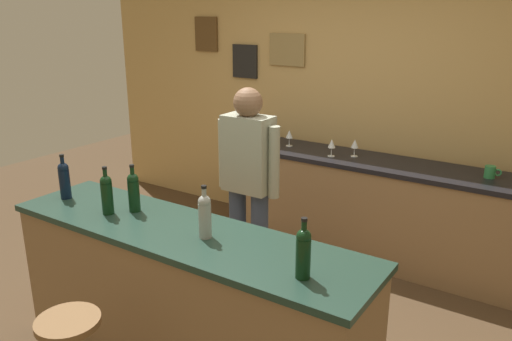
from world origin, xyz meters
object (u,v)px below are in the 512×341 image
Objects in this scene: wine_bottle_e at (303,251)px; wine_glass_b at (289,135)px; bartender at (248,180)px; wine_bottle_c at (134,191)px; wine_glass_a at (274,135)px; wine_bottle_a at (64,179)px; coffee_mug at (490,172)px; wine_bottle_d at (205,215)px; wine_glass_d at (355,144)px; wine_glass_c at (332,144)px; wine_bottle_b at (107,193)px.

wine_glass_b is at bearing 121.38° from wine_bottle_e.
wine_bottle_c is (-0.28, -0.85, 0.12)m from bartender.
wine_glass_a is 0.14m from wine_glass_b.
wine_glass_b is at bearing 75.79° from wine_bottle_a.
wine_glass_b is at bearing -179.37° from coffee_mug.
wine_glass_d is at bearing 89.69° from wine_bottle_d.
wine_bottle_a is 1.97× the size of wine_glass_b.
wine_bottle_e is (1.00, -1.01, 0.12)m from bartender.
wine_bottle_c is 1.97× the size of wine_glass_c.
wine_bottle_d is (0.62, -0.06, 0.00)m from wine_bottle_c.
wine_bottle_c and wine_bottle_d have the same top height.
wine_bottle_b is at bearing -111.83° from bartender.
wine_bottle_b is at bearing -130.75° from coffee_mug.
wine_glass_c is (0.60, -0.02, 0.00)m from wine_glass_a.
wine_glass_c is (-0.83, 2.05, -0.05)m from wine_bottle_e.
wine_bottle_e is 1.97× the size of wine_glass_b.
wine_bottle_a is 1.97× the size of wine_glass_c.
wine_glass_d is at bearing -179.25° from coffee_mug.
wine_bottle_a reaches higher than coffee_mug.
wine_bottle_b is 1.97× the size of wine_glass_d.
coffee_mug is at bearing 5.46° from wine_glass_c.
bartender reaches higher than coffee_mug.
wine_bottle_d is 1.97× the size of wine_glass_b.
wine_bottle_c is at bearing 9.28° from wine_bottle_a.
wine_bottle_a is 1.85m from wine_bottle_e.
wine_glass_b is 1.00× the size of wine_glass_c.
bartender is 5.29× the size of wine_bottle_d.
bartender is at bearing -99.47° from wine_glass_c.
bartender is 5.29× the size of wine_bottle_c.
wine_bottle_e is 1.97× the size of wine_glass_a.
wine_glass_d is at bearing 60.47° from wine_bottle_a.
wine_glass_b is 1.00× the size of wine_glass_d.
wine_glass_a is at bearing 94.25° from wine_bottle_c.
wine_bottle_a is 1.18m from wine_bottle_d.
wine_glass_c is at bearing -11.94° from wine_glass_b.
wine_glass_d is at bearing 70.92° from wine_bottle_b.
wine_bottle_e is at bearing -68.04° from wine_glass_c.
wine_glass_a is at bearing 124.59° from wine_bottle_e.
wine_bottle_e is at bearing -1.44° from wine_bottle_b.
wine_glass_c is at bearing -1.67° from wine_glass_a.
bartender is at bearing -141.29° from coffee_mug.
wine_glass_c is 0.20m from wine_glass_d.
wine_glass_d is (-0.66, 2.16, -0.05)m from wine_bottle_e.
wine_bottle_e is at bearing -2.01° from wine_bottle_a.
wine_bottle_b is (-0.39, -0.98, 0.12)m from bartender.
wine_glass_a is 1.88m from coffee_mug.
wine_bottle_c is 1.92m from wine_glass_a.
wine_glass_b is (-0.03, 2.00, -0.05)m from wine_bottle_c.
wine_glass_c is (0.46, 1.90, -0.05)m from wine_bottle_c.
wine_glass_a is (-0.14, 1.91, -0.05)m from wine_bottle_c.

